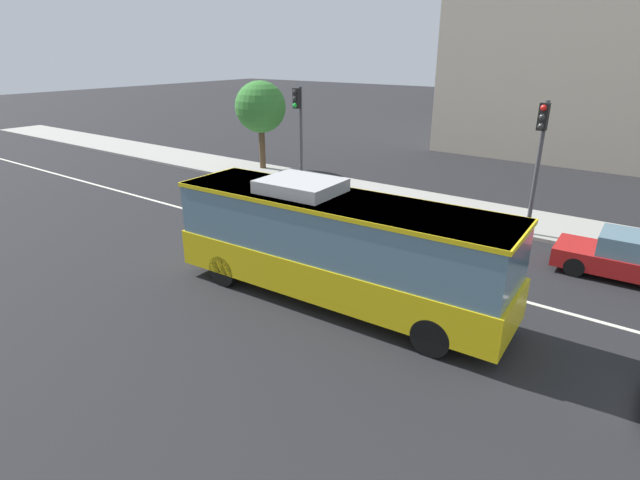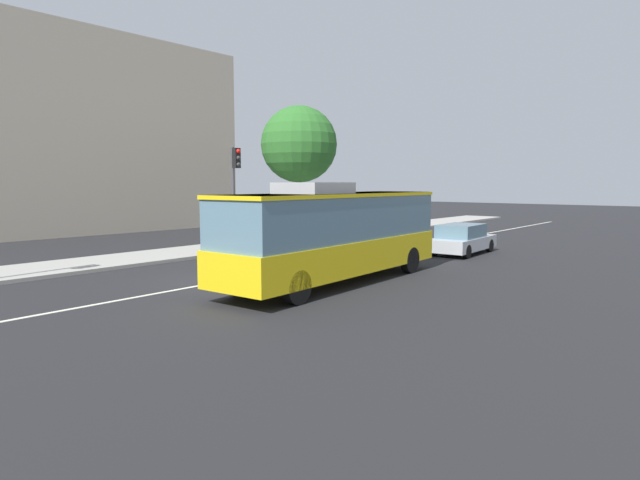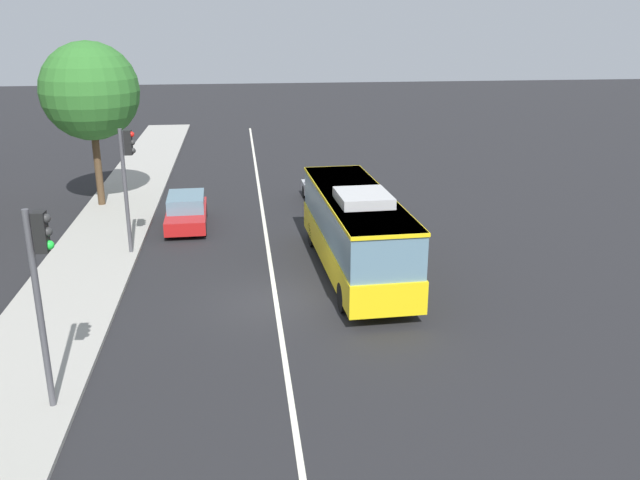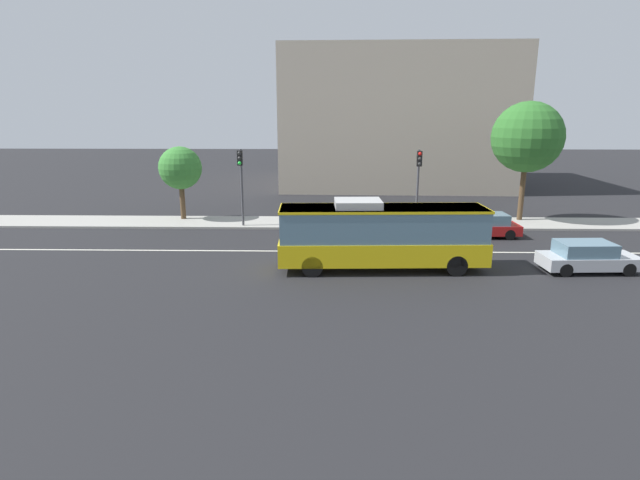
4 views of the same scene
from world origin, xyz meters
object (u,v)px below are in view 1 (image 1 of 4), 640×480
(sedan_red, at_px, (636,258))
(traffic_light_mid_block, at_px, (299,121))
(street_tree_kerbside_centre, at_px, (260,107))
(traffic_light_near_corner, at_px, (540,147))
(transit_bus, at_px, (335,242))

(sedan_red, bearing_deg, traffic_light_mid_block, -9.60)
(traffic_light_mid_block, relative_size, street_tree_kerbside_centre, 0.99)
(traffic_light_near_corner, xyz_separation_m, street_tree_kerbside_centre, (-16.13, 2.54, 0.15))
(transit_bus, bearing_deg, traffic_light_near_corner, 67.75)
(transit_bus, distance_m, street_tree_kerbside_centre, 17.24)
(transit_bus, relative_size, sedan_red, 2.22)
(street_tree_kerbside_centre, bearing_deg, traffic_light_near_corner, -8.94)
(sedan_red, bearing_deg, street_tree_kerbside_centre, -14.03)
(transit_bus, xyz_separation_m, street_tree_kerbside_centre, (-12.99, 11.17, 1.90))
(traffic_light_mid_block, xyz_separation_m, street_tree_kerbside_centre, (-4.64, 2.25, 0.15))
(traffic_light_mid_block, height_order, street_tree_kerbside_centre, street_tree_kerbside_centre)
(traffic_light_near_corner, relative_size, traffic_light_mid_block, 1.00)
(sedan_red, xyz_separation_m, street_tree_kerbside_centre, (-19.91, 4.41, 2.99))
(traffic_light_near_corner, bearing_deg, street_tree_kerbside_centre, -97.04)
(traffic_light_near_corner, bearing_deg, sedan_red, 65.52)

